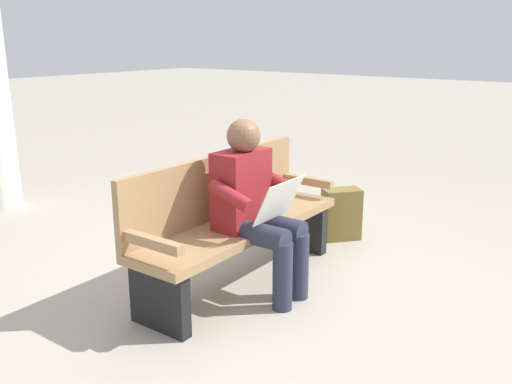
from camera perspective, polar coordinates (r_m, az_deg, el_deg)
The scene contains 4 objects.
ground_plane at distance 4.00m, azimuth -1.47°, elevation -9.25°, with size 40.00×40.00×0.00m, color #A89E8E.
bench_near at distance 3.87m, azimuth -2.35°, elevation -2.81°, with size 1.81×0.52×0.90m.
person_seated at distance 3.64m, azimuth -0.09°, elevation -1.22°, with size 0.58×0.58×1.18m.
backpack at distance 4.81m, azimuth 8.72°, elevation -2.29°, with size 0.36×0.34×0.44m.
Camera 1 is at (2.82, 2.28, 1.69)m, focal length 38.93 mm.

